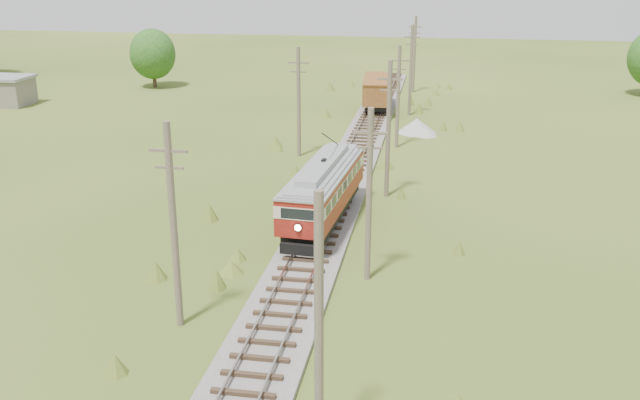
# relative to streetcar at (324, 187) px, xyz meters

# --- Properties ---
(railbed_main) EXTENTS (3.60, 96.00, 0.57)m
(railbed_main) POSITION_rel_streetcar_xyz_m (0.00, 9.24, -2.29)
(railbed_main) COLOR #605B54
(railbed_main) RESTS_ON ground
(streetcar) EXTENTS (3.47, 11.57, 5.24)m
(streetcar) POSITION_rel_streetcar_xyz_m (0.00, 0.00, 0.00)
(streetcar) COLOR black
(streetcar) RESTS_ON ground
(gondola) EXTENTS (3.46, 8.78, 2.85)m
(gondola) POSITION_rel_streetcar_xyz_m (0.00, 33.73, -0.38)
(gondola) COLOR black
(gondola) RESTS_ON ground
(gravel_pile) EXTENTS (3.60, 3.82, 1.31)m
(gravel_pile) POSITION_rel_streetcar_xyz_m (4.59, 24.60, -1.87)
(gravel_pile) COLOR gray
(gravel_pile) RESTS_ON ground
(utility_pole_r_1) EXTENTS (0.30, 0.30, 8.80)m
(utility_pole_r_1) POSITION_rel_streetcar_xyz_m (3.10, -19.76, 1.92)
(utility_pole_r_1) COLOR brown
(utility_pole_r_1) RESTS_ON ground
(utility_pole_r_2) EXTENTS (1.60, 0.30, 8.60)m
(utility_pole_r_2) POSITION_rel_streetcar_xyz_m (3.30, -6.76, 1.94)
(utility_pole_r_2) COLOR brown
(utility_pole_r_2) RESTS_ON ground
(utility_pole_r_3) EXTENTS (1.60, 0.30, 9.00)m
(utility_pole_r_3) POSITION_rel_streetcar_xyz_m (3.20, 6.24, 2.15)
(utility_pole_r_3) COLOR brown
(utility_pole_r_3) RESTS_ON ground
(utility_pole_r_4) EXTENTS (1.60, 0.30, 8.40)m
(utility_pole_r_4) POSITION_rel_streetcar_xyz_m (3.00, 19.24, 1.84)
(utility_pole_r_4) COLOR brown
(utility_pole_r_4) RESTS_ON ground
(utility_pole_r_5) EXTENTS (1.60, 0.30, 8.90)m
(utility_pole_r_5) POSITION_rel_streetcar_xyz_m (3.40, 32.24, 2.10)
(utility_pole_r_5) COLOR brown
(utility_pole_r_5) RESTS_ON ground
(utility_pole_r_6) EXTENTS (1.60, 0.30, 8.70)m
(utility_pole_r_6) POSITION_rel_streetcar_xyz_m (3.20, 45.24, 2.00)
(utility_pole_r_6) COLOR brown
(utility_pole_r_6) RESTS_ON ground
(utility_pole_l_a) EXTENTS (1.60, 0.30, 9.00)m
(utility_pole_l_a) POSITION_rel_streetcar_xyz_m (-4.20, -12.76, 2.15)
(utility_pole_l_a) COLOR brown
(utility_pole_l_a) RESTS_ON ground
(utility_pole_l_b) EXTENTS (1.60, 0.30, 8.60)m
(utility_pole_l_b) POSITION_rel_streetcar_xyz_m (-4.50, 15.24, 1.94)
(utility_pole_l_b) COLOR brown
(utility_pole_l_b) RESTS_ON ground
(tree_mid_a) EXTENTS (5.46, 5.46, 7.03)m
(tree_mid_a) POSITION_rel_streetcar_xyz_m (-28.00, 43.24, 1.54)
(tree_mid_a) COLOR #38281C
(tree_mid_a) RESTS_ON ground
(shed) EXTENTS (6.40, 4.40, 3.10)m
(shed) POSITION_rel_streetcar_xyz_m (-40.00, 30.24, -0.91)
(shed) COLOR slate
(shed) RESTS_ON ground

